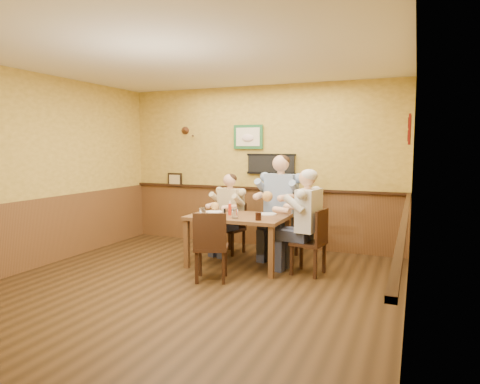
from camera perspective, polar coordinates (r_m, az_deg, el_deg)
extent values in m
plane|color=black|center=(5.52, -6.50, -12.41)|extent=(5.00, 5.00, 0.00)
cube|color=silver|center=(5.35, -6.87, 17.38)|extent=(5.00, 5.00, 0.02)
cube|color=gold|center=(7.53, 2.62, 3.41)|extent=(5.00, 0.02, 2.80)
cube|color=gold|center=(3.31, -28.22, -0.64)|extent=(5.00, 0.02, 2.80)
cube|color=gold|center=(6.83, -25.37, 2.56)|extent=(0.02, 5.00, 2.80)
cube|color=gold|center=(4.59, 21.74, 1.31)|extent=(0.02, 5.00, 2.80)
cube|color=brown|center=(7.61, 2.53, -3.39)|extent=(5.00, 0.02, 1.00)
cube|color=brown|center=(4.74, 21.07, -9.57)|extent=(0.02, 5.00, 1.00)
cube|color=black|center=(7.42, 4.15, 3.74)|extent=(0.88, 0.03, 0.34)
cube|color=#21602F|center=(7.56, 1.09, 7.36)|extent=(0.54, 0.03, 0.42)
cube|color=black|center=(8.25, -8.68, 1.62)|extent=(0.30, 0.03, 0.26)
cube|color=maroon|center=(5.63, 21.70, 7.71)|extent=(0.03, 0.48, 0.36)
cube|color=brown|center=(6.24, -0.25, -3.36)|extent=(1.40, 0.90, 0.05)
cube|color=brown|center=(6.25, -7.11, -6.91)|extent=(0.07, 0.07, 0.70)
cube|color=brown|center=(5.74, 4.19, -8.03)|extent=(0.07, 0.07, 0.70)
cube|color=brown|center=(6.92, -3.91, -5.60)|extent=(0.07, 0.07, 0.70)
cube|color=brown|center=(6.47, 6.37, -6.45)|extent=(0.07, 0.07, 0.70)
cylinder|color=silver|center=(6.13, -5.05, -2.71)|extent=(0.09, 0.09, 0.13)
cylinder|color=white|center=(5.99, -0.65, -2.87)|extent=(0.11, 0.11, 0.13)
cylinder|color=black|center=(5.82, 2.46, -3.27)|extent=(0.09, 0.09, 0.11)
cylinder|color=red|center=(6.25, -1.36, -2.24)|extent=(0.05, 0.05, 0.19)
cylinder|color=white|center=(6.32, -2.16, -2.63)|extent=(0.04, 0.04, 0.09)
cylinder|color=black|center=(6.31, -2.09, -2.63)|extent=(0.04, 0.04, 0.09)
cylinder|color=white|center=(6.54, -3.46, -2.65)|extent=(0.32, 0.32, 0.02)
cylinder|color=white|center=(6.34, 3.78, -2.93)|extent=(0.31, 0.31, 0.02)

